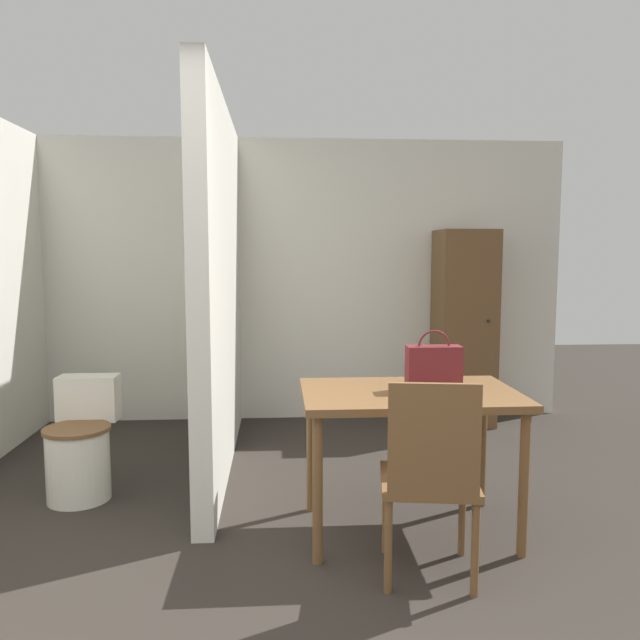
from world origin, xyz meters
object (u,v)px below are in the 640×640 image
toilet (81,447)px  handbag (434,367)px  dining_table (409,407)px  wooden_chair (430,473)px  wooden_cabinet (464,328)px

toilet → handbag: 2.21m
dining_table → handbag: handbag is taller
wooden_chair → wooden_cabinet: 2.83m
wooden_chair → wooden_cabinet: (0.94, 2.65, 0.34)m
handbag → wooden_cabinet: 2.26m
wooden_chair → wooden_cabinet: wooden_cabinet is taller
wooden_chair → toilet: wooden_chair is taller
toilet → wooden_chair: bearing=-31.1°
dining_table → handbag: size_ratio=3.54×
dining_table → handbag: 0.25m
handbag → wooden_chair: bearing=-104.9°
handbag → wooden_cabinet: size_ratio=0.19×
dining_table → wooden_cabinet: wooden_cabinet is taller
handbag → dining_table: bearing=-172.9°
dining_table → handbag: (0.13, 0.02, 0.21)m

